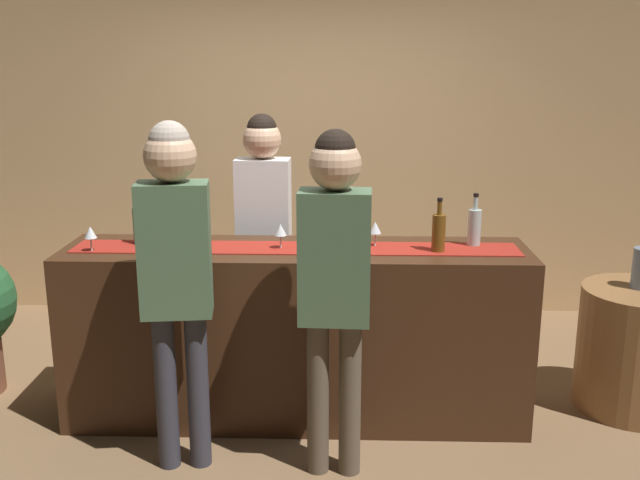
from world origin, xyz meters
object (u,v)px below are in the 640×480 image
(wine_bottle_green, at_px, (140,225))
(wine_bottle_clear, at_px, (474,226))
(wine_glass_mid_counter, at_px, (90,233))
(bartender, at_px, (264,217))
(round_side_table, at_px, (636,349))
(wine_glass_near_customer, at_px, (281,231))
(wine_bottle_amber, at_px, (439,232))
(customer_sipping, at_px, (335,268))
(customer_browsing, at_px, (175,259))
(wine_glass_far_end, at_px, (375,228))

(wine_bottle_green, distance_m, wine_bottle_clear, 1.89)
(wine_bottle_green, distance_m, wine_glass_mid_counter, 0.28)
(bartender, relative_size, round_side_table, 2.32)
(wine_bottle_green, relative_size, wine_bottle_clear, 1.00)
(round_side_table, bearing_deg, wine_bottle_clear, -175.98)
(wine_glass_near_customer, relative_size, wine_glass_mid_counter, 1.00)
(wine_bottle_amber, distance_m, wine_glass_near_customer, 0.87)
(wine_bottle_green, height_order, wine_glass_mid_counter, wine_bottle_green)
(wine_bottle_green, relative_size, customer_sipping, 0.17)
(customer_browsing, bearing_deg, customer_sipping, -9.85)
(wine_bottle_amber, xyz_separation_m, wine_glass_far_end, (-0.34, 0.10, -0.01))
(wine_bottle_amber, bearing_deg, bartender, 148.38)
(customer_browsing, relative_size, round_side_table, 2.40)
(wine_bottle_amber, bearing_deg, wine_bottle_green, 176.13)
(wine_bottle_green, bearing_deg, customer_browsing, -61.17)
(wine_bottle_amber, bearing_deg, wine_glass_mid_counter, -178.36)
(wine_glass_far_end, height_order, customer_sipping, customer_sipping)
(wine_glass_far_end, bearing_deg, customer_sipping, -108.61)
(customer_sipping, bearing_deg, bartender, 113.97)
(wine_glass_near_customer, height_order, bartender, bartender)
(wine_glass_near_customer, bearing_deg, round_side_table, 4.71)
(wine_bottle_green, height_order, wine_bottle_amber, same)
(customer_sipping, relative_size, customer_browsing, 0.98)
(customer_sipping, height_order, customer_browsing, customer_browsing)
(wine_glass_mid_counter, bearing_deg, wine_bottle_green, 36.67)
(bartender, bearing_deg, customer_sipping, 113.22)
(wine_glass_far_end, bearing_deg, round_side_table, 3.83)
(customer_sipping, height_order, round_side_table, customer_sipping)
(wine_glass_near_customer, distance_m, customer_sipping, 0.66)
(bartender, bearing_deg, wine_bottle_green, 40.37)
(bartender, bearing_deg, round_side_table, 171.15)
(customer_sipping, bearing_deg, wine_bottle_clear, 43.99)
(wine_glass_far_end, bearing_deg, wine_bottle_green, 179.61)
(round_side_table, bearing_deg, wine_glass_near_customer, -175.29)
(wine_bottle_green, relative_size, wine_bottle_amber, 1.00)
(bartender, height_order, customer_browsing, customer_browsing)
(bartender, xyz_separation_m, customer_sipping, (0.47, -1.18, 0.02))
(wine_glass_near_customer, distance_m, customer_browsing, 0.72)
(wine_bottle_green, xyz_separation_m, round_side_table, (2.90, 0.10, -0.76))
(wine_bottle_green, height_order, bartender, bartender)
(wine_bottle_green, xyz_separation_m, wine_glass_mid_counter, (-0.23, -0.17, -0.01))
(wine_glass_mid_counter, bearing_deg, bartender, 38.11)
(wine_glass_near_customer, bearing_deg, bartender, 104.93)
(wine_bottle_green, height_order, wine_bottle_clear, same)
(wine_glass_mid_counter, relative_size, round_side_table, 0.19)
(round_side_table, bearing_deg, wine_glass_mid_counter, -175.19)
(wine_glass_far_end, bearing_deg, bartender, 142.42)
(wine_glass_mid_counter, bearing_deg, wine_bottle_clear, 5.19)
(customer_sipping, bearing_deg, wine_bottle_green, 151.71)
(wine_bottle_amber, distance_m, wine_glass_mid_counter, 1.90)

